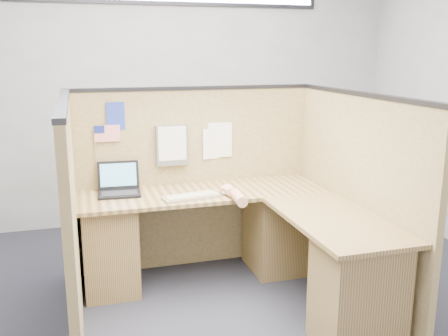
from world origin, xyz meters
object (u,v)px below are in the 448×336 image
object	(u,v)px
l_desk	(242,247)
mouse	(227,191)
keyboard	(191,197)
laptop	(118,186)

from	to	relation	value
l_desk	mouse	bearing A→B (deg)	98.61
keyboard	laptop	bearing A→B (deg)	139.13
l_desk	keyboard	distance (m)	0.53
laptop	mouse	bearing A→B (deg)	-15.99
l_desk	keyboard	bearing A→B (deg)	145.38
laptop	keyboard	xyz separation A→B (m)	(0.51, -0.31, -0.04)
keyboard	mouse	bearing A→B (deg)	-5.25
keyboard	l_desk	bearing A→B (deg)	-44.32
mouse	keyboard	bearing A→B (deg)	-175.56
laptop	keyboard	world-z (taller)	laptop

